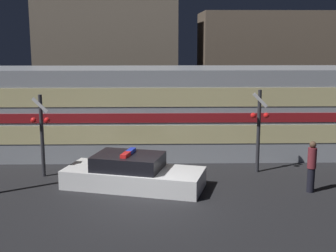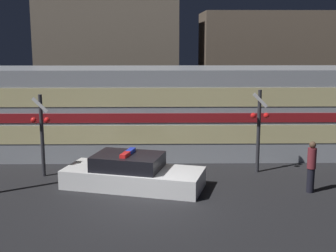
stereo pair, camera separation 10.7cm
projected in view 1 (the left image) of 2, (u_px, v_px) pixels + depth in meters
name	position (u px, v px, depth m)	size (l,w,h in m)	color
ground_plane	(145.00, 204.00, 14.48)	(120.00, 120.00, 0.00)	black
train	(195.00, 112.00, 20.18)	(20.53, 3.07, 3.78)	#999EA5
police_car	(133.00, 174.00, 16.03)	(5.05, 3.05, 1.26)	silver
pedestrian	(312.00, 166.00, 15.45)	(0.29, 0.29, 1.73)	black
crossing_signal_near	(259.00, 126.00, 17.53)	(0.70, 0.31, 3.15)	#2D2D33
crossing_signal_far	(42.00, 131.00, 16.98)	(0.70, 0.31, 3.05)	#2D2D33
building_left	(111.00, 54.00, 28.67)	(7.94, 6.92, 7.98)	#726656
building_center	(297.00, 67.00, 28.13)	(11.70, 5.15, 6.44)	brown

